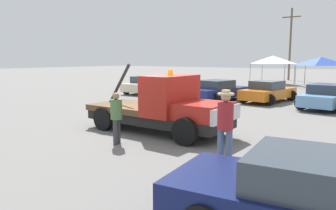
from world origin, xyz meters
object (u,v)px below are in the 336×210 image
person_at_hood (116,114)px  parked_car_cream (147,85)px  parked_car_navy (218,91)px  utility_pole (290,42)px  person_near_truck (225,120)px  parked_car_skyblue (327,97)px  canopy_tent_white (273,60)px  tow_truck (164,108)px  parked_car_orange (268,92)px  parked_car_olive (170,87)px  canopy_tent_blue (321,61)px  traffic_cone (180,111)px

person_at_hood → parked_car_cream: person_at_hood is taller
parked_car_navy → utility_pole: size_ratio=0.56×
utility_pole → parked_car_navy: bearing=-84.7°
person_near_truck → utility_pole: (-8.20, 34.69, 3.53)m
parked_car_cream → parked_car_skyblue: same height
canopy_tent_white → person_at_hood: bearing=-81.5°
person_at_hood → tow_truck: bearing=61.6°
person_at_hood → parked_car_orange: bearing=68.2°
parked_car_olive → utility_pole: size_ratio=0.54×
tow_truck → parked_car_orange: bearing=90.0°
person_at_hood → parked_car_orange: person_at_hood is taller
tow_truck → utility_pole: size_ratio=0.64×
canopy_tent_blue → utility_pole: 10.52m
parked_car_olive → person_near_truck: bearing=-129.9°
person_near_truck → canopy_tent_white: bearing=8.0°
parked_car_navy → parked_car_orange: (2.84, 1.27, -0.00)m
parked_car_navy → utility_pole: bearing=14.5°
tow_truck → utility_pole: 33.38m
parked_car_skyblue → canopy_tent_white: size_ratio=1.33×
parked_car_orange → utility_pole: (-4.99, 22.10, 4.02)m
parked_car_olive → parked_car_navy: (3.94, -0.20, 0.00)m
person_at_hood → traffic_cone: size_ratio=3.00×
parked_car_cream → canopy_tent_white: size_ratio=1.20×
parked_car_orange → parked_car_cream: bearing=100.4°
parked_car_orange → canopy_tent_blue: canopy_tent_blue is taller
parked_car_cream → canopy_tent_blue: bearing=-38.8°
parked_car_olive → parked_car_orange: 6.86m
person_near_truck → parked_car_skyblue: bearing=-9.5°
tow_truck → traffic_cone: 3.51m
tow_truck → canopy_tent_white: (-4.44, 25.30, 1.66)m
person_near_truck → canopy_tent_blue: (-2.83, 25.93, 1.32)m
traffic_cone → tow_truck: bearing=-65.7°
canopy_tent_white → parked_car_navy: bearing=-83.8°
person_near_truck → person_at_hood: 3.67m
parked_car_olive → parked_car_orange: size_ratio=1.02×
person_at_hood → parked_car_navy: bearing=81.9°
parked_car_navy → canopy_tent_blue: bearing=-3.1°
parked_car_navy → traffic_cone: 6.45m
traffic_cone → utility_pole: 30.19m
canopy_tent_blue → person_near_truck: bearing=-83.8°
person_at_hood → parked_car_olive: bearing=98.4°
tow_truck → traffic_cone: (-1.42, 3.15, -0.66)m
tow_truck → parked_car_cream: bearing=132.9°
canopy_tent_white → traffic_cone: bearing=-82.2°
parked_car_navy → parked_car_skyblue: size_ratio=1.02×
tow_truck → parked_car_skyblue: (3.65, 10.02, -0.27)m
parked_car_navy → parked_car_orange: size_ratio=1.07×
parked_car_orange → parked_car_skyblue: bearing=-93.3°
parked_car_skyblue → tow_truck: bearing=165.8°
parked_car_cream → parked_car_skyblue: bearing=-94.4°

